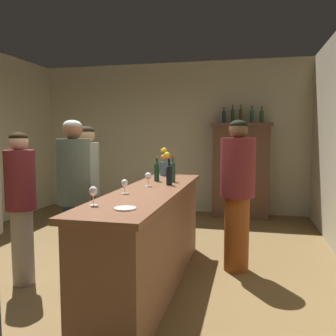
{
  "coord_description": "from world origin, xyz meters",
  "views": [
    {
      "loc": [
        1.56,
        -3.36,
        1.56
      ],
      "look_at": [
        0.71,
        0.31,
        1.19
      ],
      "focal_mm": 37.65,
      "sensor_mm": 36.0,
      "label": 1
    }
  ],
  "objects_px": {
    "display_bottle_left": "(224,116)",
    "patron_tall": "(74,197)",
    "display_bottle_midright": "(252,116)",
    "display_bottle_midleft": "(233,115)",
    "wine_bottle_chardonnay": "(157,170)",
    "wine_glass_mid": "(125,184)",
    "display_cabinet": "(241,169)",
    "patron_in_grey": "(74,181)",
    "bar_counter": "(150,238)",
    "wine_glass_front": "(93,192)",
    "cheese_plate": "(125,208)",
    "display_bottle_right": "(262,116)",
    "display_bottle_center": "(241,115)",
    "wine_bottle_rose": "(169,174)",
    "wine_glass_rear": "(148,177)",
    "patron_near_entrance": "(21,201)",
    "patron_by_cabinet": "(87,186)",
    "flower_arrangement": "(164,164)",
    "bartender": "(237,189)"
  },
  "relations": [
    {
      "from": "wine_bottle_chardonnay",
      "to": "wine_glass_front",
      "type": "relative_size",
      "value": 1.94
    },
    {
      "from": "wine_bottle_rose",
      "to": "bartender",
      "type": "xyz_separation_m",
      "value": [
        0.71,
        0.32,
        -0.2
      ]
    },
    {
      "from": "wine_glass_front",
      "to": "display_bottle_midright",
      "type": "bearing_deg",
      "value": 74.2
    },
    {
      "from": "patron_in_grey",
      "to": "bartender",
      "type": "relative_size",
      "value": 0.96
    },
    {
      "from": "wine_glass_front",
      "to": "display_bottle_left",
      "type": "relative_size",
      "value": 0.5
    },
    {
      "from": "display_bottle_right",
      "to": "patron_tall",
      "type": "xyz_separation_m",
      "value": [
        -1.88,
        -3.55,
        -0.95
      ]
    },
    {
      "from": "wine_bottle_rose",
      "to": "cheese_plate",
      "type": "relative_size",
      "value": 1.81
    },
    {
      "from": "cheese_plate",
      "to": "display_bottle_right",
      "type": "bearing_deg",
      "value": 75.85
    },
    {
      "from": "wine_glass_front",
      "to": "display_bottle_center",
      "type": "height_order",
      "value": "display_bottle_center"
    },
    {
      "from": "display_bottle_left",
      "to": "patron_in_grey",
      "type": "bearing_deg",
      "value": -127.79
    },
    {
      "from": "patron_in_grey",
      "to": "display_bottle_center",
      "type": "bearing_deg",
      "value": 102.14
    },
    {
      "from": "display_bottle_midright",
      "to": "display_bottle_midleft",
      "type": "bearing_deg",
      "value": 180.0
    },
    {
      "from": "patron_near_entrance",
      "to": "display_bottle_right",
      "type": "bearing_deg",
      "value": 36.45
    },
    {
      "from": "wine_bottle_chardonnay",
      "to": "wine_glass_rear",
      "type": "distance_m",
      "value": 0.41
    },
    {
      "from": "display_bottle_left",
      "to": "wine_glass_rear",
      "type": "bearing_deg",
      "value": -99.93
    },
    {
      "from": "wine_glass_mid",
      "to": "display_bottle_midright",
      "type": "bearing_deg",
      "value": 72.52
    },
    {
      "from": "wine_bottle_rose",
      "to": "display_bottle_midright",
      "type": "height_order",
      "value": "display_bottle_midright"
    },
    {
      "from": "wine_glass_front",
      "to": "patron_in_grey",
      "type": "relative_size",
      "value": 0.09
    },
    {
      "from": "wine_bottle_chardonnay",
      "to": "display_bottle_midleft",
      "type": "height_order",
      "value": "display_bottle_midleft"
    },
    {
      "from": "wine_bottle_rose",
      "to": "display_bottle_midright",
      "type": "relative_size",
      "value": 0.94
    },
    {
      "from": "patron_near_entrance",
      "to": "patron_tall",
      "type": "distance_m",
      "value": 0.59
    },
    {
      "from": "wine_bottle_chardonnay",
      "to": "wine_glass_front",
      "type": "distance_m",
      "value": 1.48
    },
    {
      "from": "display_bottle_midleft",
      "to": "patron_by_cabinet",
      "type": "xyz_separation_m",
      "value": [
        -1.58,
        -2.8,
        -0.97
      ]
    },
    {
      "from": "display_bottle_midleft",
      "to": "wine_glass_front",
      "type": "bearing_deg",
      "value": -101.33
    },
    {
      "from": "patron_tall",
      "to": "wine_glass_front",
      "type": "bearing_deg",
      "value": -59.1
    },
    {
      "from": "flower_arrangement",
      "to": "patron_tall",
      "type": "bearing_deg",
      "value": -112.85
    },
    {
      "from": "display_cabinet",
      "to": "wine_glass_mid",
      "type": "relative_size",
      "value": 13.23
    },
    {
      "from": "display_bottle_right",
      "to": "patron_near_entrance",
      "type": "xyz_separation_m",
      "value": [
        -2.47,
        -3.56,
        -1.01
      ]
    },
    {
      "from": "display_cabinet",
      "to": "bartender",
      "type": "height_order",
      "value": "display_cabinet"
    },
    {
      "from": "patron_in_grey",
      "to": "display_bottle_right",
      "type": "bearing_deg",
      "value": 97.55
    },
    {
      "from": "wine_glass_front",
      "to": "patron_by_cabinet",
      "type": "relative_size",
      "value": 0.09
    },
    {
      "from": "flower_arrangement",
      "to": "patron_in_grey",
      "type": "bearing_deg",
      "value": -171.32
    },
    {
      "from": "display_bottle_left",
      "to": "patron_tall",
      "type": "distance_m",
      "value": 3.86
    },
    {
      "from": "patron_tall",
      "to": "display_bottle_center",
      "type": "bearing_deg",
      "value": 59.95
    },
    {
      "from": "wine_bottle_chardonnay",
      "to": "wine_glass_mid",
      "type": "height_order",
      "value": "wine_bottle_chardonnay"
    },
    {
      "from": "display_cabinet",
      "to": "display_bottle_center",
      "type": "xyz_separation_m",
      "value": [
        -0.02,
        0.0,
        1.0
      ]
    },
    {
      "from": "wine_glass_rear",
      "to": "display_bottle_center",
      "type": "xyz_separation_m",
      "value": [
        0.86,
        3.14,
        0.8
      ]
    },
    {
      "from": "display_cabinet",
      "to": "patron_tall",
      "type": "distance_m",
      "value": 3.86
    },
    {
      "from": "display_bottle_right",
      "to": "display_bottle_midright",
      "type": "bearing_deg",
      "value": -180.0
    },
    {
      "from": "cheese_plate",
      "to": "display_bottle_center",
      "type": "distance_m",
      "value": 4.43
    },
    {
      "from": "patron_by_cabinet",
      "to": "patron_in_grey",
      "type": "xyz_separation_m",
      "value": [
        -0.41,
        0.44,
        -0.02
      ]
    },
    {
      "from": "patron_in_grey",
      "to": "patron_tall",
      "type": "xyz_separation_m",
      "value": [
        0.64,
        -1.19,
        0.02
      ]
    },
    {
      "from": "display_bottle_midleft",
      "to": "display_bottle_midright",
      "type": "xyz_separation_m",
      "value": [
        0.35,
        -0.0,
        -0.01
      ]
    },
    {
      "from": "flower_arrangement",
      "to": "patron_in_grey",
      "type": "distance_m",
      "value": 1.26
    },
    {
      "from": "wine_bottle_chardonnay",
      "to": "bar_counter",
      "type": "bearing_deg",
      "value": -81.33
    },
    {
      "from": "flower_arrangement",
      "to": "patron_by_cabinet",
      "type": "bearing_deg",
      "value": -142.24
    },
    {
      "from": "patron_by_cabinet",
      "to": "wine_bottle_chardonnay",
      "type": "bearing_deg",
      "value": 31.98
    },
    {
      "from": "wine_glass_front",
      "to": "wine_glass_mid",
      "type": "bearing_deg",
      "value": 85.46
    },
    {
      "from": "patron_in_grey",
      "to": "bar_counter",
      "type": "bearing_deg",
      "value": 18.53
    },
    {
      "from": "display_bottle_midright",
      "to": "patron_tall",
      "type": "relative_size",
      "value": 0.19
    }
  ]
}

